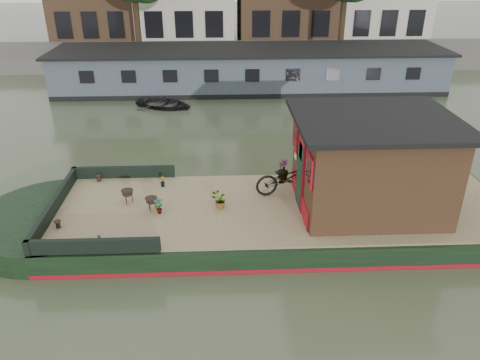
{
  "coord_description": "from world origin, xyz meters",
  "views": [
    {
      "loc": [
        -1.61,
        -10.69,
        6.74
      ],
      "look_at": [
        -1.11,
        0.5,
        1.19
      ],
      "focal_mm": 35.0,
      "sensor_mm": 36.0,
      "label": 1
    }
  ],
  "objects_px": {
    "cabin": "(370,162)",
    "brazier_front": "(128,196)",
    "dinghy": "(164,101)",
    "bicycle": "(287,177)",
    "potted_plant_a": "(159,206)",
    "brazier_rear": "(152,204)"
  },
  "relations": [
    {
      "from": "bicycle",
      "to": "brazier_front",
      "type": "bearing_deg",
      "value": 82.61
    },
    {
      "from": "potted_plant_a",
      "to": "dinghy",
      "type": "distance_m",
      "value": 11.16
    },
    {
      "from": "cabin",
      "to": "bicycle",
      "type": "height_order",
      "value": "cabin"
    },
    {
      "from": "brazier_front",
      "to": "dinghy",
      "type": "xyz_separation_m",
      "value": [
        -0.12,
        10.48,
        -0.55
      ]
    },
    {
      "from": "dinghy",
      "to": "potted_plant_a",
      "type": "bearing_deg",
      "value": -151.55
    },
    {
      "from": "cabin",
      "to": "dinghy",
      "type": "height_order",
      "value": "cabin"
    },
    {
      "from": "potted_plant_a",
      "to": "brazier_rear",
      "type": "height_order",
      "value": "potted_plant_a"
    },
    {
      "from": "cabin",
      "to": "dinghy",
      "type": "relative_size",
      "value": 1.45
    },
    {
      "from": "potted_plant_a",
      "to": "brazier_front",
      "type": "height_order",
      "value": "potted_plant_a"
    },
    {
      "from": "brazier_front",
      "to": "potted_plant_a",
      "type": "bearing_deg",
      "value": -34.77
    },
    {
      "from": "cabin",
      "to": "bicycle",
      "type": "bearing_deg",
      "value": 159.59
    },
    {
      "from": "bicycle",
      "to": "brazier_rear",
      "type": "distance_m",
      "value": 3.73
    },
    {
      "from": "cabin",
      "to": "brazier_front",
      "type": "xyz_separation_m",
      "value": [
        -6.3,
        0.37,
        -1.04
      ]
    },
    {
      "from": "bicycle",
      "to": "potted_plant_a",
      "type": "height_order",
      "value": "bicycle"
    },
    {
      "from": "dinghy",
      "to": "cabin",
      "type": "bearing_deg",
      "value": -126.16
    },
    {
      "from": "dinghy",
      "to": "brazier_front",
      "type": "bearing_deg",
      "value": -156.11
    },
    {
      "from": "bicycle",
      "to": "brazier_front",
      "type": "distance_m",
      "value": 4.34
    },
    {
      "from": "brazier_front",
      "to": "brazier_rear",
      "type": "bearing_deg",
      "value": -33.01
    },
    {
      "from": "potted_plant_a",
      "to": "brazier_rear",
      "type": "bearing_deg",
      "value": 139.93
    },
    {
      "from": "bicycle",
      "to": "brazier_rear",
      "type": "height_order",
      "value": "bicycle"
    },
    {
      "from": "brazier_front",
      "to": "dinghy",
      "type": "relative_size",
      "value": 0.13
    },
    {
      "from": "bicycle",
      "to": "brazier_front",
      "type": "relative_size",
      "value": 4.86
    }
  ]
}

